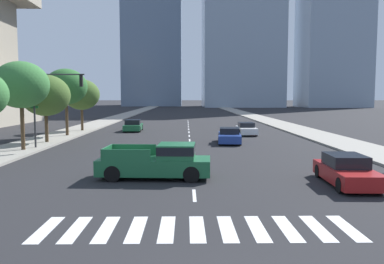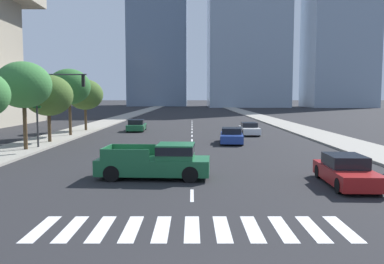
# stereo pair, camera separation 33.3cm
# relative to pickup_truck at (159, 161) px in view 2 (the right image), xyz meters

# --- Properties ---
(sidewalk_east) EXTENTS (4.00, 260.00, 0.15)m
(sidewalk_east) POSITION_rel_pickup_truck_xyz_m (14.32, 17.18, -0.74)
(sidewalk_east) COLOR gray
(sidewalk_east) RESTS_ON ground
(sidewalk_west) EXTENTS (4.00, 260.00, 0.15)m
(sidewalk_west) POSITION_rel_pickup_truck_xyz_m (-11.16, 17.18, -0.74)
(sidewalk_west) COLOR gray
(sidewalk_west) RESTS_ON ground
(crosswalk_near) EXTENTS (9.45, 2.42, 0.01)m
(crosswalk_near) POSITION_rel_pickup_truck_xyz_m (1.58, -7.38, -0.81)
(crosswalk_near) COLOR silver
(crosswalk_near) RESTS_ON ground
(lane_divider_center) EXTENTS (0.14, 50.00, 0.01)m
(lane_divider_center) POSITION_rel_pickup_truck_xyz_m (1.58, 20.62, -0.81)
(lane_divider_center) COLOR silver
(lane_divider_center) RESTS_ON ground
(pickup_truck) EXTENTS (5.47, 2.39, 1.67)m
(pickup_truck) POSITION_rel_pickup_truck_xyz_m (0.00, 0.00, 0.00)
(pickup_truck) COLOR #1E6038
(pickup_truck) RESTS_ON ground
(sedan_green_0) EXTENTS (2.02, 4.49, 1.31)m
(sedan_green_0) POSITION_rel_pickup_truck_xyz_m (-4.73, 26.13, -0.21)
(sedan_green_0) COLOR #1E6038
(sedan_green_0) RESTS_ON ground
(sedan_blue_1) EXTENTS (2.23, 4.69, 1.28)m
(sedan_blue_1) POSITION_rel_pickup_truck_xyz_m (4.93, 14.48, -0.22)
(sedan_blue_1) COLOR navy
(sedan_blue_1) RESTS_ON ground
(sedan_red_2) EXTENTS (1.97, 4.61, 1.33)m
(sedan_red_2) POSITION_rel_pickup_truck_xyz_m (8.42, -1.51, -0.20)
(sedan_red_2) COLOR maroon
(sedan_red_2) RESTS_ON ground
(sedan_white_3) EXTENTS (1.81, 4.75, 1.24)m
(sedan_white_3) POSITION_rel_pickup_truck_xyz_m (7.49, 21.91, -0.24)
(sedan_white_3) COLOR silver
(sedan_white_3) RESTS_ON ground
(traffic_signal_far) EXTENTS (4.05, 0.28, 5.79)m
(traffic_signal_far) POSITION_rel_pickup_truck_xyz_m (-8.58, 10.66, 3.28)
(traffic_signal_far) COLOR #333335
(traffic_signal_far) RESTS_ON sidewalk_west
(street_tree_second) EXTENTS (3.88, 3.88, 6.24)m
(street_tree_second) POSITION_rel_pickup_truck_xyz_m (-10.36, 9.39, 3.92)
(street_tree_second) COLOR #4C3823
(street_tree_second) RESTS_ON sidewalk_west
(street_tree_third) EXTENTS (4.01, 4.01, 5.57)m
(street_tree_third) POSITION_rel_pickup_truck_xyz_m (-10.36, 14.23, 3.20)
(street_tree_third) COLOR #4C3823
(street_tree_third) RESTS_ON sidewalk_west
(street_tree_fourth) EXTENTS (4.07, 4.07, 6.45)m
(street_tree_fourth) POSITION_rel_pickup_truck_xyz_m (-10.36, 19.94, 4.05)
(street_tree_fourth) COLOR #4C3823
(street_tree_fourth) RESTS_ON sidewalk_west
(street_tree_fifth) EXTENTS (3.98, 3.98, 5.68)m
(street_tree_fifth) POSITION_rel_pickup_truck_xyz_m (-10.36, 25.62, 3.31)
(street_tree_fifth) COLOR #4C3823
(street_tree_fifth) RESTS_ON sidewalk_west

